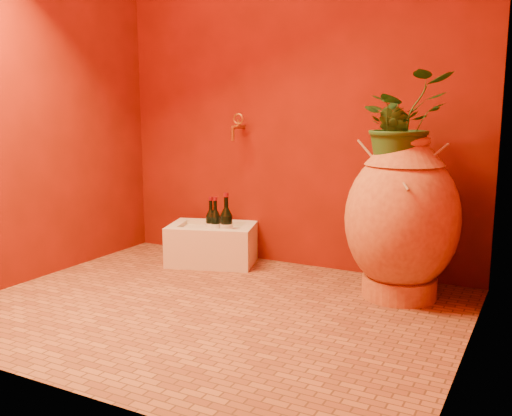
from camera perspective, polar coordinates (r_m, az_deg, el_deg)
The scene contains 12 objects.
floor at distance 3.05m, azimuth -4.33°, elevation -9.99°, with size 2.50×2.50×0.00m, color brown.
wall_back at distance 3.75m, azimuth 3.76°, elevation 13.21°, with size 2.50×0.02×2.50m, color #5E1305.
wall_left at distance 3.69m, azimuth -21.70°, elevation 12.58°, with size 0.02×2.00×2.50m, color #5E1305.
wall_right at distance 2.44m, azimuth 21.77°, elevation 14.16°, with size 0.02×2.00×2.50m, color #5E1305.
amphora at distance 3.21m, azimuth 14.39°, elevation -1.05°, with size 0.62×0.62×0.89m.
stone_basin at distance 3.86m, azimuth -4.40°, elevation -3.69°, with size 0.65×0.55×0.27m.
wine_bottle_a at distance 3.77m, azimuth -2.98°, elevation -1.81°, with size 0.08×0.08×0.34m.
wine_bottle_b at distance 3.87m, azimuth -4.08°, elevation -1.76°, with size 0.07×0.07×0.30m.
wine_bottle_c at distance 3.89m, azimuth -4.51°, elevation -1.70°, with size 0.07×0.07×0.30m.
wall_tap at distance 3.83m, azimuth -1.90°, elevation 8.23°, with size 0.08×0.16×0.18m.
plant_main at distance 3.17m, azimuth 14.35°, elevation 8.30°, with size 0.48×0.42×0.53m, color #204D1B.
plant_side at distance 3.13m, azimuth 13.44°, elevation 6.64°, with size 0.19×0.15×0.34m, color #204D1B.
Camera 1 is at (1.53, -2.42, 1.05)m, focal length 40.00 mm.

